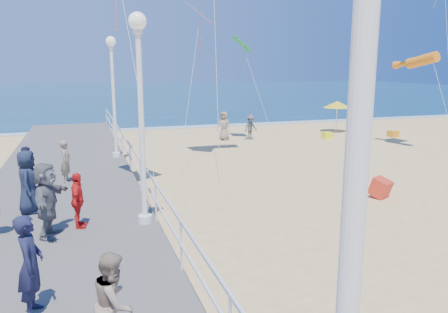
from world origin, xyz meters
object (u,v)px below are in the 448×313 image
object	(u,v)px
lamp_post_far	(113,84)
spectator_6	(66,161)
lamp_post_mid	(140,98)
beach_walker_c	(224,126)
spectator_4	(28,182)
spectator_5	(47,200)
beach_walker_a	(251,127)
beach_umbrella	(337,104)
box_kite	(380,190)
beach_chair_right	(393,134)
beach_chair_left	(327,135)
spectator_1	(114,303)
spectator_0	(30,265)
spectator_7	(28,167)
spectator_3	(78,201)
beach_walker_b	(363,110)
lamp_post_near	(354,204)

from	to	relation	value
lamp_post_far	spectator_6	xyz separation A→B (m)	(-2.04, -3.97, -2.51)
lamp_post_mid	beach_walker_c	distance (m)	15.95
spectator_4	spectator_5	bearing A→B (deg)	-159.65
lamp_post_mid	beach_walker_a	distance (m)	16.53
beach_walker_a	beach_umbrella	bearing A→B (deg)	-15.64
lamp_post_mid	beach_umbrella	bearing A→B (deg)	44.30
lamp_post_far	spectator_6	size ratio (longest dim) A/B	3.54
box_kite	beach_chair_right	size ratio (longest dim) A/B	1.09
lamp_post_far	beach_chair_left	bearing A→B (deg)	15.48
lamp_post_far	spectator_1	bearing A→B (deg)	-94.67
spectator_6	beach_walker_a	bearing A→B (deg)	-37.74
lamp_post_mid	beach_walker_a	size ratio (longest dim) A/B	3.46
lamp_post_mid	beach_umbrella	world-z (taller)	lamp_post_mid
spectator_5	beach_walker_c	world-z (taller)	spectator_5
beach_walker_c	beach_umbrella	distance (m)	8.44
lamp_post_far	beach_chair_right	size ratio (longest dim) A/B	9.67
spectator_0	spectator_7	distance (m)	8.44
spectator_3	beach_walker_c	distance (m)	16.36
spectator_5	beach_chair_left	xyz separation A→B (m)	(15.50, 12.89, -1.12)
spectator_1	spectator_7	bearing A→B (deg)	28.30
lamp_post_mid	spectator_5	distance (m)	3.31
beach_umbrella	spectator_7	bearing A→B (deg)	-151.07
beach_walker_b	beach_chair_right	size ratio (longest dim) A/B	2.75
lamp_post_mid	spectator_7	world-z (taller)	lamp_post_mid
spectator_3	spectator_5	world-z (taller)	spectator_5
lamp_post_near	beach_chair_left	distance (m)	25.58
beach_chair_left	beach_chair_right	world-z (taller)	same
spectator_0	beach_walker_c	world-z (taller)	spectator_0
spectator_0	lamp_post_far	bearing A→B (deg)	-7.16
spectator_5	spectator_7	xyz separation A→B (m)	(-0.92, 4.89, -0.21)
spectator_6	beach_walker_a	distance (m)	13.77
beach_chair_left	spectator_6	bearing A→B (deg)	-153.41
lamp_post_far	spectator_6	world-z (taller)	lamp_post_far
beach_walker_b	box_kite	world-z (taller)	beach_walker_b
beach_walker_c	lamp_post_mid	bearing A→B (deg)	-75.86
lamp_post_near	lamp_post_mid	world-z (taller)	same
beach_walker_c	beach_chair_right	distance (m)	10.98
beach_walker_a	lamp_post_near	bearing A→B (deg)	-134.13
spectator_5	lamp_post_near	bearing A→B (deg)	-150.18
lamp_post_near	lamp_post_mid	distance (m)	9.00
spectator_4	beach_umbrella	xyz separation A→B (m)	(18.15, 13.01, 0.62)
box_kite	beach_chair_left	bearing A→B (deg)	40.45
lamp_post_far	spectator_3	size ratio (longest dim) A/B	3.71
beach_walker_a	spectator_7	bearing A→B (deg)	-165.56
lamp_post_mid	beach_chair_right	size ratio (longest dim) A/B	9.67
spectator_1	beach_walker_c	xyz separation A→B (m)	(8.01, 19.32, -0.28)
lamp_post_near	spectator_7	size ratio (longest dim) A/B	3.76
lamp_post_near	beach_walker_b	world-z (taller)	lamp_post_near
spectator_7	spectator_3	bearing A→B (deg)	-136.67
spectator_1	beach_walker_a	distance (m)	21.38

